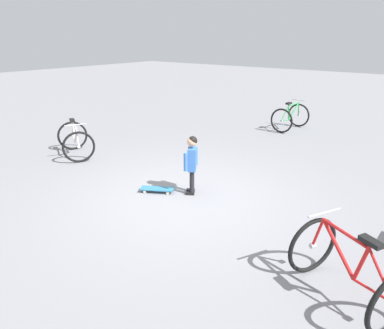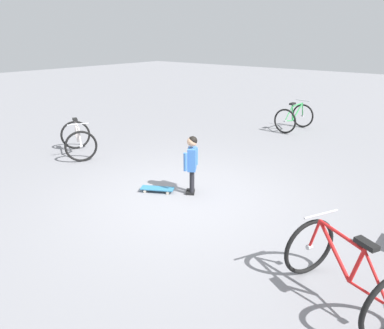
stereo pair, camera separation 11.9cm
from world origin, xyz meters
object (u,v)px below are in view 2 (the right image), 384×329
Objects in this scene: bicycle_near at (294,118)px; bicycle_mid at (344,271)px; child_person at (192,159)px; bicycle_far at (78,139)px; skateboard at (157,189)px.

bicycle_near and bicycle_mid have the same top height.
bicycle_mid is (1.09, 2.90, -0.28)m from child_person.
bicycle_near is 0.90× the size of bicycle_mid.
child_person is 0.83× the size of bicycle_far.
child_person is at bearing 90.27° from bicycle_far.
bicycle_far is (-0.33, -2.89, 0.32)m from skateboard.
bicycle_near is 6.15m from bicycle_far.
bicycle_mid is 6.41m from bicycle_far.
bicycle_far is at bearing -29.13° from bicycle_near.
child_person is at bearing -110.64° from bicycle_mid.
bicycle_near is at bearing 150.87° from bicycle_far.
bicycle_mid is at bearing 80.33° from bicycle_far.
skateboard is 0.48× the size of bicycle_mid.
child_person is 5.38m from bicycle_near.
bicycle_mid and bicycle_far have the same top height.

